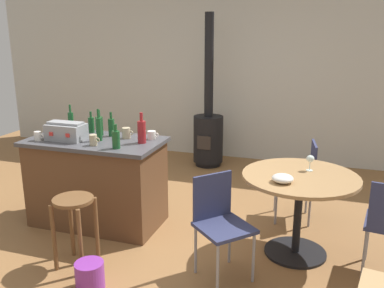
% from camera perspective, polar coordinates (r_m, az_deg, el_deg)
% --- Properties ---
extents(ground_plane, '(8.80, 8.80, 0.00)m').
position_cam_1_polar(ground_plane, '(4.30, -4.99, -12.22)').
color(ground_plane, olive).
extents(back_wall, '(8.00, 0.10, 2.70)m').
position_cam_1_polar(back_wall, '(6.60, 4.75, 9.78)').
color(back_wall, beige).
rests_on(back_wall, ground_plane).
extents(kitchen_island, '(1.38, 0.73, 0.91)m').
position_cam_1_polar(kitchen_island, '(4.48, -12.78, -5.00)').
color(kitchen_island, brown).
rests_on(kitchen_island, ground_plane).
extents(wooden_stool, '(0.34, 0.34, 0.62)m').
position_cam_1_polar(wooden_stool, '(3.73, -15.72, -9.39)').
color(wooden_stool, brown).
rests_on(wooden_stool, ground_plane).
extents(dining_table, '(1.01, 1.01, 0.76)m').
position_cam_1_polar(dining_table, '(3.83, 14.38, -6.63)').
color(dining_table, black).
rests_on(dining_table, ground_plane).
extents(folding_chair_near, '(0.57, 0.57, 0.85)m').
position_cam_1_polar(folding_chair_near, '(3.46, 3.81, -10.12)').
color(folding_chair_near, navy).
rests_on(folding_chair_near, ground_plane).
extents(folding_chair_left, '(0.45, 0.45, 0.86)m').
position_cam_1_polar(folding_chair_left, '(4.56, 14.55, -4.07)').
color(folding_chair_left, navy).
rests_on(folding_chair_left, ground_plane).
extents(wood_stove, '(0.44, 0.45, 2.22)m').
position_cam_1_polar(wood_stove, '(6.21, 2.23, 1.94)').
color(wood_stove, black).
rests_on(wood_stove, ground_plane).
extents(toolbox, '(0.38, 0.23, 0.19)m').
position_cam_1_polar(toolbox, '(4.39, -16.75, 1.66)').
color(toolbox, gray).
rests_on(toolbox, kitchen_island).
extents(bottle_0, '(0.06, 0.06, 0.23)m').
position_cam_1_polar(bottle_0, '(4.63, -13.54, 2.59)').
color(bottle_0, '#194C23').
rests_on(bottle_0, kitchen_island).
extents(bottle_1, '(0.06, 0.06, 0.32)m').
position_cam_1_polar(bottle_1, '(4.27, -12.56, 2.07)').
color(bottle_1, '#194C23').
rests_on(bottle_1, kitchen_island).
extents(bottle_2, '(0.08, 0.08, 0.30)m').
position_cam_1_polar(bottle_2, '(4.11, -6.86, 1.73)').
color(bottle_2, maroon).
rests_on(bottle_2, kitchen_island).
extents(bottle_3, '(0.06, 0.06, 0.30)m').
position_cam_1_polar(bottle_3, '(4.68, -16.14, 2.91)').
color(bottle_3, '#194C23').
rests_on(bottle_3, kitchen_island).
extents(bottle_4, '(0.08, 0.08, 0.27)m').
position_cam_1_polar(bottle_4, '(4.48, -12.50, 2.48)').
color(bottle_4, '#194C23').
rests_on(bottle_4, kitchen_island).
extents(bottle_5, '(0.07, 0.07, 0.25)m').
position_cam_1_polar(bottle_5, '(4.43, -10.91, 2.31)').
color(bottle_5, '#194C23').
rests_on(bottle_5, kitchen_island).
extents(bottle_6, '(0.07, 0.07, 0.23)m').
position_cam_1_polar(bottle_6, '(3.96, -10.30, 0.66)').
color(bottle_6, '#194C23').
rests_on(bottle_6, kitchen_island).
extents(cup_0, '(0.11, 0.07, 0.11)m').
position_cam_1_polar(cup_0, '(4.12, -13.27, 0.53)').
color(cup_0, tan).
rests_on(cup_0, kitchen_island).
extents(cup_1, '(0.11, 0.08, 0.11)m').
position_cam_1_polar(cup_1, '(4.60, -19.07, 1.66)').
color(cup_1, tan).
rests_on(cup_1, kitchen_island).
extents(cup_2, '(0.12, 0.08, 0.11)m').
position_cam_1_polar(cup_2, '(4.32, -8.91, 1.49)').
color(cup_2, tan).
rests_on(cup_2, kitchen_island).
extents(cup_3, '(0.11, 0.07, 0.09)m').
position_cam_1_polar(cup_3, '(4.46, -20.22, 1.03)').
color(cup_3, white).
rests_on(cup_3, kitchen_island).
extents(cup_4, '(0.12, 0.09, 0.08)m').
position_cam_1_polar(cup_4, '(4.26, -5.49, 1.22)').
color(cup_4, white).
rests_on(cup_4, kitchen_island).
extents(wine_glass, '(0.07, 0.07, 0.14)m').
position_cam_1_polar(wine_glass, '(3.88, 15.80, -2.01)').
color(wine_glass, silver).
rests_on(wine_glass, dining_table).
extents(serving_bowl, '(0.18, 0.18, 0.07)m').
position_cam_1_polar(serving_bowl, '(3.55, 12.23, -4.59)').
color(serving_bowl, white).
rests_on(serving_bowl, dining_table).
extents(plastic_bucket, '(0.23, 0.23, 0.23)m').
position_cam_1_polar(plastic_bucket, '(3.54, -13.73, -17.03)').
color(plastic_bucket, purple).
rests_on(plastic_bucket, ground_plane).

